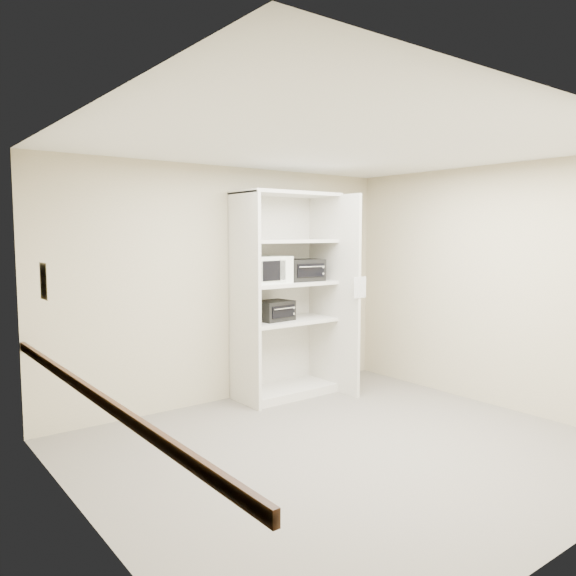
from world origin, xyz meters
TOP-DOWN VIEW (x-y plane):
  - floor at (0.00, 0.00)m, footprint 4.50×4.00m
  - ceiling at (0.00, 0.00)m, footprint 4.50×4.00m
  - wall_back at (0.00, 2.00)m, footprint 4.50×0.02m
  - wall_left at (-2.25, 0.00)m, footprint 0.02×4.00m
  - wall_right at (2.25, 0.00)m, footprint 0.02×4.00m
  - shelving_unit at (0.67, 1.70)m, footprint 1.24×0.92m
  - microwave at (0.32, 1.70)m, footprint 0.54×0.42m
  - toaster_oven_upper at (0.85, 1.68)m, footprint 0.49×0.38m
  - toaster_oven_lower at (0.46, 1.73)m, footprint 0.45×0.36m
  - paper_sign at (1.22, 1.07)m, footprint 0.19×0.01m
  - chair_rail at (-2.23, 0.00)m, footprint 0.04×3.98m
  - wall_poster at (-2.24, 1.09)m, footprint 0.01×0.21m

SIDE VIEW (x-z plane):
  - floor at x=0.00m, z-range -0.01..0.01m
  - chair_rail at x=-2.23m, z-range 0.86..0.94m
  - toaster_oven_lower at x=0.46m, z-range 0.92..1.15m
  - shelving_unit at x=0.67m, z-range -0.08..2.34m
  - paper_sign at x=1.22m, z-range 1.19..1.44m
  - wall_back at x=0.00m, z-range 0.00..2.70m
  - wall_left at x=-2.25m, z-range 0.00..2.70m
  - wall_right at x=2.25m, z-range 0.00..2.70m
  - toaster_oven_upper at x=0.85m, z-range 1.37..1.63m
  - microwave at x=0.32m, z-range 1.37..1.68m
  - wall_poster at x=-2.24m, z-range 1.42..1.71m
  - ceiling at x=0.00m, z-range 2.70..2.71m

